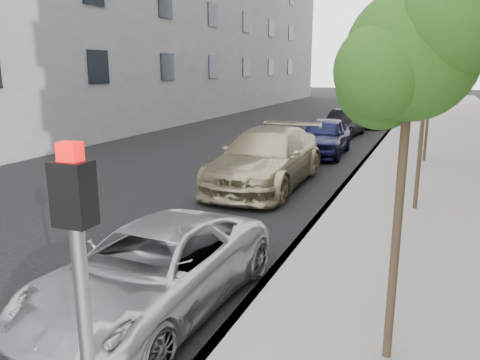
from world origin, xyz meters
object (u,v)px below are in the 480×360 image
Objects in this scene: minivan at (153,270)px; signal_pole at (83,301)px; suv at (266,158)px; tree_mid at (432,30)px; sedan_rear at (373,115)px; tree_near at (414,55)px; sedan_blue at (324,136)px; sedan_black at (344,123)px; tree_far at (434,63)px.

signal_pole is at bearing -61.35° from minivan.
signal_pole is 0.50× the size of suv.
tree_mid reaches higher than sedan_rear.
tree_near is 24.49m from sedan_rear.
minivan is (-3.33, 0.09, -2.98)m from tree_near.
tree_mid is 1.71× the size of signal_pole.
sedan_blue is 5.67m from sedan_black.
sedan_rear is (0.78, 4.94, 0.00)m from sedan_black.
tree_near reaches higher than sedan_rear.
tree_far reaches higher than sedan_black.
minivan is 24.00m from sedan_rear.
tree_near is 0.87× the size of tree_mid.
signal_pole is 22.31m from sedan_black.
signal_pole is at bearing -77.38° from suv.
tree_mid reaches higher than tree_far.
signal_pole is at bearing -100.73° from tree_mid.
sedan_blue reaches higher than sedan_rear.
tree_mid is at bearing -16.68° from suv.
tree_far is at bearing 90.00° from tree_near.
tree_far is 7.34m from suv.
tree_mid is at bearing -90.00° from tree_far.
sedan_rear is (-3.33, 17.59, -3.62)m from tree_mid.
tree_near is at bearing -71.23° from sedan_black.
sedan_black is 0.88× the size of sedan_rear.
suv is (-0.99, 7.66, 0.22)m from minivan.
tree_far is 13.67m from minivan.
tree_mid is 5.66m from suv.
sedan_rear is (-3.33, 24.09, -2.94)m from tree_near.
minivan is at bearing -80.99° from sedan_black.
minivan is at bearing 114.24° from signal_pole.
tree_mid is 1.22× the size of sedan_black.
tree_near is 0.95× the size of minivan.
sedan_rear is at bearing 106.70° from tree_far.
signal_pole is (-1.80, -9.50, -2.33)m from tree_mid.
tree_mid is 1.10× the size of minivan.
minivan is 1.11× the size of sedan_black.
suv is 16.37m from sedan_rear.
tree_far is at bearing -9.25° from sedan_blue.
tree_far reaches higher than minivan.
sedan_rear is (-1.53, 27.09, -1.29)m from signal_pole.
sedan_blue is (-3.89, 13.48, -2.86)m from tree_near.
sedan_rear is (-3.33, 11.09, -2.95)m from tree_far.
sedan_rear is at bearing 91.19° from signal_pole.
sedan_rear is at bearing 84.72° from sedan_blue.
tree_near is 9.29m from suv.
signal_pole is 0.71× the size of sedan_black.
sedan_blue is at bearing 85.19° from suv.
tree_mid reaches higher than sedan_black.
minivan is 0.98× the size of sedan_rear.
tree_near is at bearing -90.00° from tree_mid.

